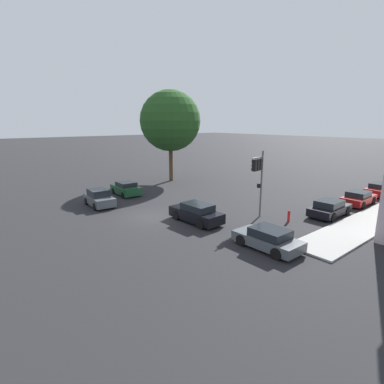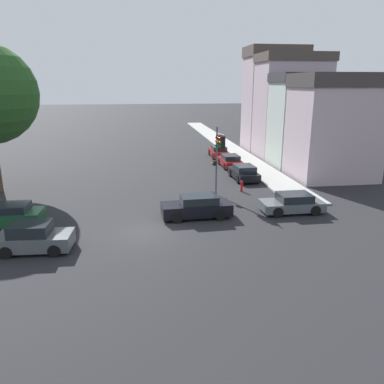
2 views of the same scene
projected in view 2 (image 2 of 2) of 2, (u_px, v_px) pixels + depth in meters
name	position (u px, v px, depth m)	size (l,w,h in m)	color
ground_plane	(146.00, 231.00, 22.40)	(300.00, 300.00, 0.00)	black
sidewalk_strip	(223.00, 143.00, 55.57)	(3.00, 60.00, 0.12)	#9E9E99
rowhouse_backdrop	(296.00, 110.00, 42.21)	(7.99, 22.08, 13.11)	#B29EA8
traffic_signal	(219.00, 148.00, 28.14)	(0.77, 1.76, 5.41)	#515456
crossing_car_0	(197.00, 207.00, 24.58)	(4.63, 2.06, 1.49)	black
crossing_car_1	(292.00, 203.00, 25.60)	(4.21, 2.04, 1.32)	#4C5156
crossing_car_2	(10.00, 216.00, 23.06)	(3.89, 2.08, 1.41)	#194728
crossing_car_3	(34.00, 238.00, 19.61)	(3.92, 2.05, 1.55)	#4C5156
parked_car_0	(244.00, 173.00, 34.38)	(2.10, 4.26, 1.36)	black
parked_car_1	(230.00, 161.00, 39.64)	(2.03, 4.13, 1.31)	maroon
parked_car_2	(219.00, 152.00, 45.03)	(2.00, 4.43, 1.35)	maroon
fire_hydrant	(242.00, 186.00, 30.54)	(0.22, 0.22, 0.92)	red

